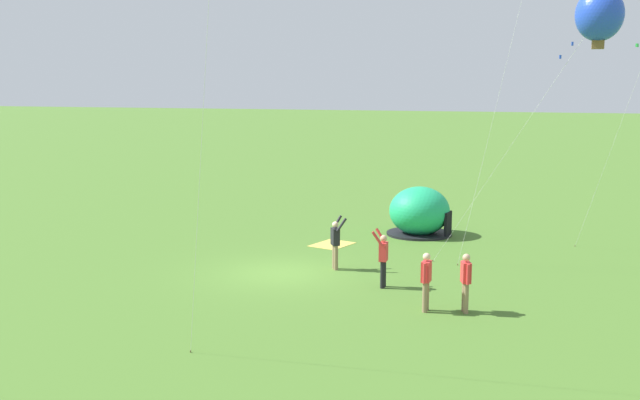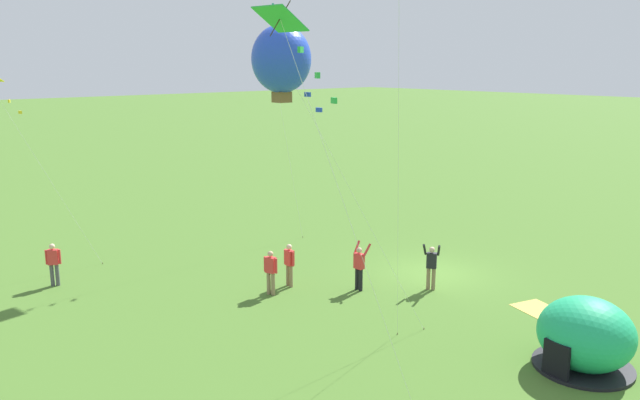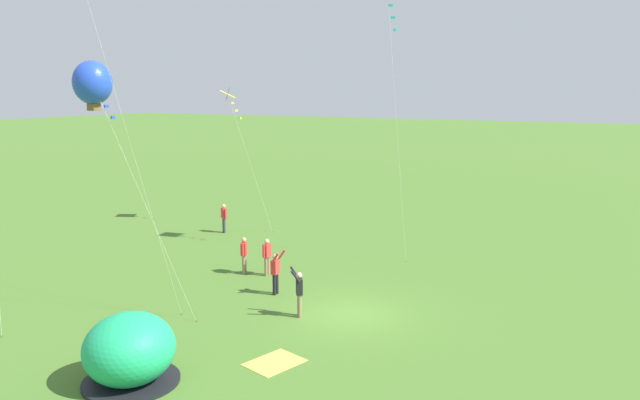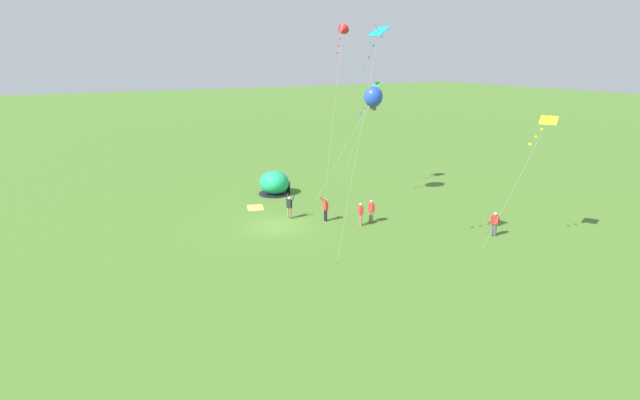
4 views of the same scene
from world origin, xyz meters
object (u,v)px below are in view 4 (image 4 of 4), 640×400
kite_teal (376,40)px  person_watching_sky (361,213)px  popup_tent (274,183)px  person_strolling (325,208)px  person_near_tent (495,223)px  person_flying_kite (289,206)px  kite_red (342,31)px  kite_yellow (546,124)px  kite_blue (373,97)px  kite_green (374,89)px  person_center_field (371,210)px

kite_teal → person_watching_sky: bearing=152.1°
popup_tent → person_strolling: bearing=2.7°
person_near_tent → person_flying_kite: (-10.06, -10.79, 0.03)m
person_watching_sky → kite_red: size_ratio=0.12×
popup_tent → person_watching_sky: size_ratio=1.63×
person_flying_kite → kite_teal: size_ratio=0.14×
person_near_tent → kite_yellow: size_ratio=0.20×
kite_blue → kite_green: (-3.06, 2.15, 0.39)m
kite_blue → kite_teal: bearing=-33.7°
popup_tent → kite_green: 12.16m
person_near_tent → person_center_field: same height
person_flying_kite → kite_teal: kite_teal is taller
person_strolling → person_flying_kite: size_ratio=1.00×
person_watching_sky → person_flying_kite: (-3.91, -3.88, 0.03)m
popup_tent → kite_blue: size_ratio=0.29×
kite_red → kite_yellow: bearing=17.6°
kite_red → kite_green: bearing=101.1°
person_near_tent → person_watching_sky: same height
person_strolling → person_flying_kite: 2.78m
person_near_tent → kite_teal: size_ratio=0.13×
popup_tent → person_flying_kite: bearing=-13.9°
person_strolling → person_center_field: 3.40m
kite_green → kite_yellow: size_ratio=1.14×
popup_tent → kite_teal: bearing=-3.8°
person_center_field → person_flying_kite: bearing=-126.3°
kite_blue → kite_green: kite_green is taller
kite_green → kite_yellow: kite_green is taller
kite_teal → person_center_field: bearing=145.8°
person_near_tent → kite_blue: size_ratio=0.18×
person_watching_sky → person_flying_kite: 5.51m
kite_blue → person_near_tent: bearing=11.8°
popup_tent → person_flying_kite: size_ratio=1.49×
person_near_tent → person_watching_sky: (-6.15, -6.91, 0.00)m
person_center_field → kite_blue: size_ratio=0.18×
person_watching_sky → kite_teal: bearing=-27.9°
person_watching_sky → kite_red: bearing=160.1°
kite_blue → kite_yellow: 14.32m
person_near_tent → popup_tent: bearing=-151.9°
person_strolling → kite_green: kite_green is taller
kite_green → kite_yellow: bearing=4.4°
popup_tent → person_strolling: size_ratio=1.49×
kite_teal → kite_green: bearing=146.0°
popup_tent → kite_red: (3.08, 4.97, 12.84)m
person_near_tent → kite_red: size_ratio=0.12×
person_center_field → kite_teal: 14.09m
kite_blue → kite_yellow: (13.88, 3.45, -0.80)m
person_flying_kite → kite_red: 14.98m
kite_teal → kite_yellow: 12.41m
popup_tent → kite_teal: size_ratio=0.21×
person_center_field → kite_yellow: kite_yellow is taller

